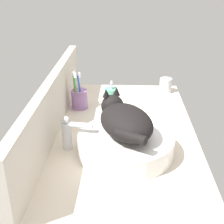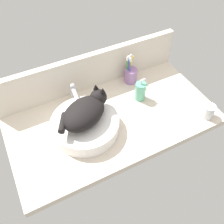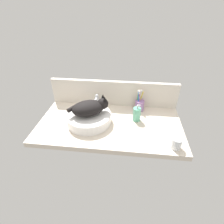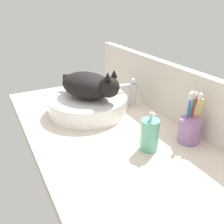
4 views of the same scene
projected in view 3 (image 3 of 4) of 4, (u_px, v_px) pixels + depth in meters
ground_plane at (110, 124)px, 141.81cm from camera, size 113.64×61.30×4.00cm
backsplash_panel at (114, 93)px, 158.29cm from camera, size 113.64×3.60×23.04cm
sink_basin at (89, 118)px, 139.00cm from camera, size 35.34×35.34×7.58cm
cat at (90, 108)px, 134.20cm from camera, size 30.24×26.49×14.00cm
faucet at (97, 101)px, 154.28cm from camera, size 4.05×11.86×13.60cm
soap_dispenser at (137, 114)px, 140.20cm from camera, size 6.29×6.29×14.56cm
toothbrush_cup at (139, 105)px, 153.36cm from camera, size 7.88×7.88×18.71cm
water_glass at (176, 144)px, 115.14cm from camera, size 6.69×6.69×7.76cm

